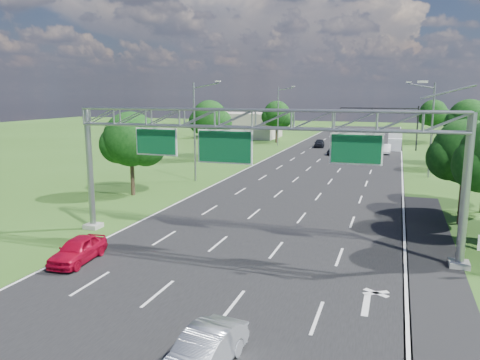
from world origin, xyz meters
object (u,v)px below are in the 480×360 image
at_px(box_truck, 395,141).
at_px(sign_gantry, 255,130).
at_px(traffic_signal, 394,117).
at_px(red_coupe, 78,250).
at_px(silver_sedan, 203,352).

bearing_deg(box_truck, sign_gantry, -97.60).
relative_size(traffic_signal, red_coupe, 3.06).
bearing_deg(red_coupe, sign_gantry, 29.70).
relative_size(sign_gantry, box_truck, 3.20).
xyz_separation_m(silver_sedan, box_truck, (5.30, 67.42, 0.66)).
distance_m(red_coupe, silver_sedan, 12.55).
xyz_separation_m(sign_gantry, red_coupe, (-8.16, -5.69, -6.21)).
height_order(traffic_signal, box_truck, traffic_signal).
height_order(sign_gantry, box_truck, sign_gantry).
distance_m(sign_gantry, traffic_signal, 53.51).
bearing_deg(red_coupe, silver_sedan, -39.89).
distance_m(traffic_signal, box_truck, 4.16).
relative_size(traffic_signal, silver_sedan, 2.97).
bearing_deg(silver_sedan, sign_gantry, 106.31).
bearing_deg(sign_gantry, red_coupe, -145.12).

